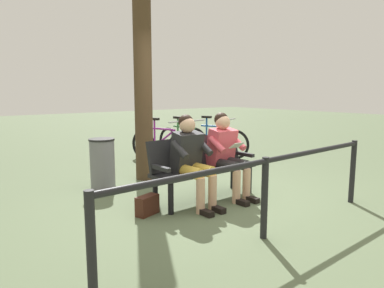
{
  "coord_description": "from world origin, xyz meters",
  "views": [
    {
      "loc": [
        3.25,
        3.46,
        1.51
      ],
      "look_at": [
        0.11,
        -0.5,
        0.75
      ],
      "focal_mm": 33.47,
      "sensor_mm": 36.0,
      "label": 1
    }
  ],
  "objects_px": {
    "person_companion": "(191,156)",
    "handbag": "(147,205)",
    "tree_trunk": "(143,80)",
    "bench": "(202,163)",
    "bicycle_purple": "(214,142)",
    "litter_bin": "(102,164)",
    "bicycle_black": "(161,145)",
    "person_reading": "(227,151)",
    "bicycle_blue": "(183,143)"
  },
  "relations": [
    {
      "from": "person_companion",
      "to": "handbag",
      "type": "bearing_deg",
      "value": -7.5
    },
    {
      "from": "tree_trunk",
      "to": "bench",
      "type": "bearing_deg",
      "value": 91.45
    },
    {
      "from": "person_companion",
      "to": "bicycle_purple",
      "type": "xyz_separation_m",
      "value": [
        -2.54,
        -2.4,
        -0.3
      ]
    },
    {
      "from": "bench",
      "to": "litter_bin",
      "type": "xyz_separation_m",
      "value": [
        0.88,
        -1.32,
        -0.11
      ]
    },
    {
      "from": "handbag",
      "to": "bicycle_black",
      "type": "height_order",
      "value": "bicycle_black"
    },
    {
      "from": "person_reading",
      "to": "bicycle_purple",
      "type": "bearing_deg",
      "value": -129.81
    },
    {
      "from": "tree_trunk",
      "to": "person_companion",
      "type": "bearing_deg",
      "value": 80.39
    },
    {
      "from": "person_reading",
      "to": "bicycle_black",
      "type": "distance_m",
      "value": 2.75
    },
    {
      "from": "person_companion",
      "to": "handbag",
      "type": "distance_m",
      "value": 0.84
    },
    {
      "from": "tree_trunk",
      "to": "bicycle_purple",
      "type": "height_order",
      "value": "tree_trunk"
    },
    {
      "from": "bicycle_blue",
      "to": "bicycle_black",
      "type": "relative_size",
      "value": 1.03
    },
    {
      "from": "handbag",
      "to": "litter_bin",
      "type": "bearing_deg",
      "value": -93.0
    },
    {
      "from": "handbag",
      "to": "bicycle_blue",
      "type": "bearing_deg",
      "value": -134.05
    },
    {
      "from": "tree_trunk",
      "to": "bicycle_black",
      "type": "distance_m",
      "value": 1.95
    },
    {
      "from": "handbag",
      "to": "tree_trunk",
      "type": "xyz_separation_m",
      "value": [
        -0.91,
        -1.58,
        1.55
      ]
    },
    {
      "from": "tree_trunk",
      "to": "handbag",
      "type": "bearing_deg",
      "value": 59.99
    },
    {
      "from": "litter_bin",
      "to": "bicycle_blue",
      "type": "distance_m",
      "value": 2.69
    },
    {
      "from": "handbag",
      "to": "tree_trunk",
      "type": "bearing_deg",
      "value": -120.01
    },
    {
      "from": "person_reading",
      "to": "person_companion",
      "type": "relative_size",
      "value": 1.0
    },
    {
      "from": "bicycle_purple",
      "to": "handbag",
      "type": "bearing_deg",
      "value": -77.7
    },
    {
      "from": "bench",
      "to": "bicycle_blue",
      "type": "height_order",
      "value": "bicycle_blue"
    },
    {
      "from": "handbag",
      "to": "litter_bin",
      "type": "relative_size",
      "value": 0.38
    },
    {
      "from": "person_reading",
      "to": "person_companion",
      "type": "height_order",
      "value": "same"
    },
    {
      "from": "bicycle_blue",
      "to": "litter_bin",
      "type": "bearing_deg",
      "value": -69.02
    },
    {
      "from": "person_reading",
      "to": "bicycle_black",
      "type": "height_order",
      "value": "person_reading"
    },
    {
      "from": "bench",
      "to": "litter_bin",
      "type": "bearing_deg",
      "value": -57.78
    },
    {
      "from": "bench",
      "to": "bicycle_black",
      "type": "relative_size",
      "value": 0.99
    },
    {
      "from": "bicycle_black",
      "to": "tree_trunk",
      "type": "bearing_deg",
      "value": -61.25
    },
    {
      "from": "person_companion",
      "to": "bicycle_purple",
      "type": "bearing_deg",
      "value": -137.89
    },
    {
      "from": "bench",
      "to": "litter_bin",
      "type": "height_order",
      "value": "bench"
    },
    {
      "from": "handbag",
      "to": "tree_trunk",
      "type": "height_order",
      "value": "tree_trunk"
    },
    {
      "from": "litter_bin",
      "to": "bicycle_blue",
      "type": "xyz_separation_m",
      "value": [
        -2.43,
        -1.16,
        -0.03
      ]
    },
    {
      "from": "tree_trunk",
      "to": "person_reading",
      "type": "bearing_deg",
      "value": 102.42
    },
    {
      "from": "bench",
      "to": "bicycle_blue",
      "type": "relative_size",
      "value": 0.96
    },
    {
      "from": "bicycle_blue",
      "to": "bicycle_black",
      "type": "distance_m",
      "value": 0.57
    },
    {
      "from": "tree_trunk",
      "to": "bicycle_black",
      "type": "xyz_separation_m",
      "value": [
        -1.02,
        -1.02,
        -1.31
      ]
    },
    {
      "from": "handbag",
      "to": "bicycle_purple",
      "type": "height_order",
      "value": "bicycle_purple"
    },
    {
      "from": "bench",
      "to": "person_reading",
      "type": "relative_size",
      "value": 1.34
    },
    {
      "from": "bicycle_purple",
      "to": "bicycle_black",
      "type": "xyz_separation_m",
      "value": [
        1.25,
        -0.26,
        0.0
      ]
    },
    {
      "from": "person_reading",
      "to": "litter_bin",
      "type": "relative_size",
      "value": 1.53
    },
    {
      "from": "handbag",
      "to": "bicycle_blue",
      "type": "distance_m",
      "value": 3.61
    },
    {
      "from": "handbag",
      "to": "bicycle_blue",
      "type": "xyz_separation_m",
      "value": [
        -2.5,
        -2.59,
        0.24
      ]
    },
    {
      "from": "person_companion",
      "to": "litter_bin",
      "type": "distance_m",
      "value": 1.62
    },
    {
      "from": "person_reading",
      "to": "handbag",
      "type": "bearing_deg",
      "value": -3.77
    },
    {
      "from": "person_reading",
      "to": "bicycle_blue",
      "type": "bearing_deg",
      "value": -116.21
    },
    {
      "from": "tree_trunk",
      "to": "bicycle_purple",
      "type": "bearing_deg",
      "value": -161.58
    },
    {
      "from": "person_reading",
      "to": "handbag",
      "type": "distance_m",
      "value": 1.39
    },
    {
      "from": "tree_trunk",
      "to": "bicycle_blue",
      "type": "distance_m",
      "value": 2.29
    },
    {
      "from": "bench",
      "to": "person_companion",
      "type": "distance_m",
      "value": 0.39
    },
    {
      "from": "bench",
      "to": "person_companion",
      "type": "relative_size",
      "value": 1.34
    }
  ]
}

